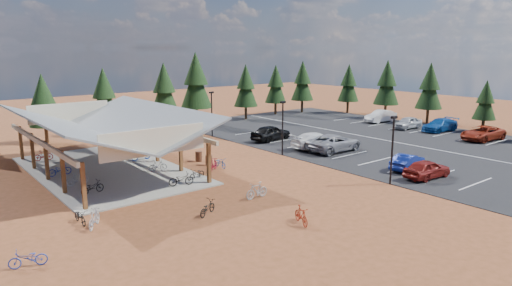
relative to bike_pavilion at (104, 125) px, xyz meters
The scene contains 46 objects.
ground 12.79m from the bike_pavilion, 34.99° to the right, with size 140.00×140.00×0.00m, color brown.
asphalt_lot 29.03m from the bike_pavilion, ahead, with size 27.00×44.00×0.04m, color black.
concrete_pad 3.77m from the bike_pavilion, 90.00° to the left, with size 10.60×18.60×0.10m, color gray.
bike_pavilion is the anchor object (origin of this frame).
lamp_post_0 22.69m from the bike_pavilion, 48.58° to the right, with size 0.50×0.25×5.14m.
lamp_post_1 15.83m from the bike_pavilion, 18.43° to the right, with size 0.50×0.25×5.14m.
lamp_post_2 16.57m from the bike_pavilion, 25.02° to the left, with size 0.50×0.25×5.14m.
trash_bin_0 9.11m from the bike_pavilion, 26.51° to the right, with size 0.60×0.60×0.90m, color #4B2B1A.
trash_bin_1 8.58m from the bike_pavilion, 14.71° to the right, with size 0.60×0.60×0.90m, color #4B2B1A.
pine_2 15.18m from the bike_pavilion, 92.82° to the left, with size 3.17×3.17×7.38m.
pine_3 16.17m from the bike_pavilion, 69.15° to the left, with size 3.35×3.35×7.81m.
pine_4 19.30m from the bike_pavilion, 47.88° to the left, with size 3.55×3.55×8.28m.
pine_5 23.30m from the bike_pavilion, 39.91° to the left, with size 4.07×4.07×9.49m.
pine_6 29.68m from the bike_pavilion, 29.71° to the left, with size 3.33×3.33×7.77m.
pine_7 35.98m from the bike_pavilion, 26.07° to the left, with size 3.23×3.23×7.52m.
pine_8 39.93m from the bike_pavilion, 21.90° to the left, with size 3.46×3.46×8.05m.
pine_10 43.68m from the bike_pavilion, 14.50° to the right, with size 2.68×2.68×6.24m.
pine_11 43.10m from the bike_pavilion, ahead, with size 3.48×3.48×8.10m.
pine_12 42.28m from the bike_pavilion, ahead, with size 3.58×3.58×8.33m.
pine_13 43.51m from the bike_pavilion, 13.46° to the left, with size 3.24×3.24×7.55m.
bike_0 7.24m from the bike_pavilion, 119.43° to the right, with size 0.61×1.74×0.91m, color black.
bike_1 5.51m from the bike_pavilion, 138.18° to the right, with size 0.46×1.61×0.97m, color gray.
bike_2 4.86m from the bike_pavilion, behind, with size 0.62×1.79×0.94m, color navy.
bike_3 7.97m from the bike_pavilion, 116.66° to the left, with size 0.45×1.58×0.95m, color maroon.
bike_4 8.82m from the bike_pavilion, 71.91° to the right, with size 0.64×1.83×0.96m, color black.
bike_5 5.45m from the bike_pavilion, 44.56° to the right, with size 0.42×1.49×0.90m, color #979B9F.
bike_6 5.02m from the bike_pavilion, 19.33° to the left, with size 0.65×1.87×0.98m, color navy.
bike_7 7.00m from the bike_pavilion, 70.22° to the left, with size 0.45×1.60×0.96m, color maroon.
bike_8 12.31m from the bike_pavilion, 118.03° to the right, with size 0.58×1.67×0.88m, color black.
bike_9 13.03m from the bike_pavilion, 114.02° to the right, with size 0.51×1.81×1.09m, color #9B9DA3.
bike_10 17.40m from the bike_pavilion, 122.69° to the right, with size 0.59×1.68×0.88m, color #243AA0.
bike_11 19.25m from the bike_pavilion, 76.75° to the right, with size 0.50×1.77×1.07m, color maroon.
bike_12 14.27m from the bike_pavilion, 86.16° to the right, with size 0.61×1.74×0.92m, color black.
bike_13 14.65m from the bike_pavilion, 68.49° to the right, with size 0.52×1.84×1.11m, color #999CA1.
bike_14 9.97m from the bike_pavilion, 32.80° to the right, with size 0.57×1.64×0.86m, color #123C97.
bike_15 9.42m from the bike_pavilion, 39.08° to the right, with size 0.49×1.73×1.04m, color maroon.
bike_16 8.85m from the bike_pavilion, 56.62° to the right, with size 0.58×1.65×0.87m, color black.
car_0 25.91m from the bike_pavilion, 43.81° to the right, with size 1.72×4.27×1.45m, color maroon.
car_1 25.12m from the bike_pavilion, 38.14° to the right, with size 1.40×4.01×1.32m, color navy.
car_2 21.44m from the bike_pavilion, 19.07° to the right, with size 2.78×6.03×1.68m, color gray.
car_3 20.51m from the bike_pavilion, 14.23° to the right, with size 2.22×5.47×1.59m, color white.
car_4 18.96m from the bike_pavilion, ahead, with size 1.98×4.91×1.67m, color black.
car_6 39.34m from the bike_pavilion, 20.10° to the right, with size 2.57×5.57×1.55m, color maroon.
car_7 39.17m from the bike_pavilion, 11.28° to the right, with size 2.15×5.29×1.53m, color #134A9B.
car_8 37.17m from the bike_pavilion, ahead, with size 1.75×4.35×1.48m, color #B4B8BE.
car_9 38.61m from the bike_pavilion, ahead, with size 1.71×4.89×1.61m, color white.
Camera 1 is at (-23.19, -29.18, 9.98)m, focal length 32.00 mm.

